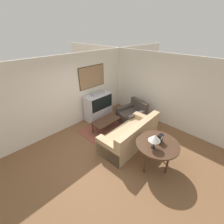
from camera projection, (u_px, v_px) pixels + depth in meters
The scene contains 11 objects.
ground_plane at pixel (112, 149), 4.85m from camera, with size 12.00×12.00×0.00m, color brown.
wall_back at pixel (71, 93), 5.50m from camera, with size 12.00×0.10×2.70m.
wall_right at pixel (159, 89), 5.81m from camera, with size 0.06×12.00×2.70m.
area_rug at pixel (108, 129), 5.82m from camera, with size 1.90×1.49×0.01m.
tv at pixel (98, 106), 6.27m from camera, with size 1.16×0.53×1.19m.
couch at pixel (131, 136), 4.93m from camera, with size 2.19×1.04×0.94m.
armchair at pixel (132, 115), 6.19m from camera, with size 1.13×1.08×0.87m.
coffee_table at pixel (106, 121), 5.59m from camera, with size 1.06×0.53×0.44m.
console_table at pixel (157, 145), 3.92m from camera, with size 1.13×1.13×0.82m.
table_lamp at pixel (155, 138), 3.60m from camera, with size 0.30×0.30×0.40m.
mantel_clock at pixel (160, 138), 3.88m from camera, with size 0.18×0.10×0.23m.
Camera 1 is at (-2.56, -2.57, 3.43)m, focal length 24.00 mm.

